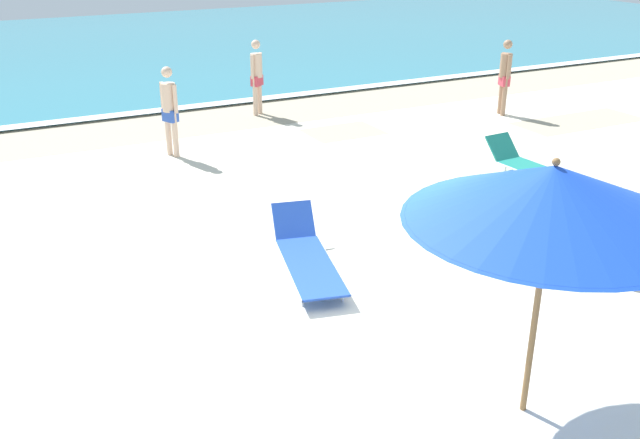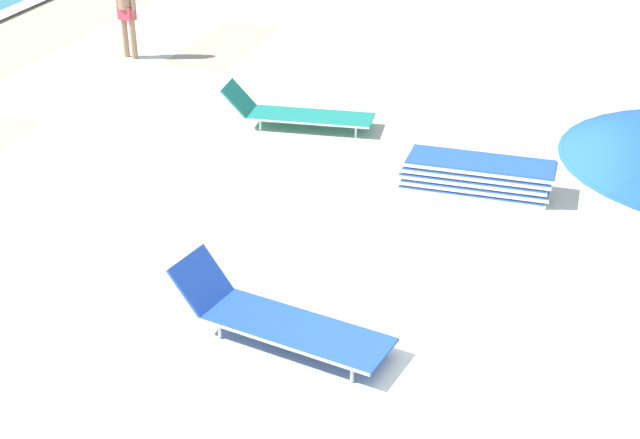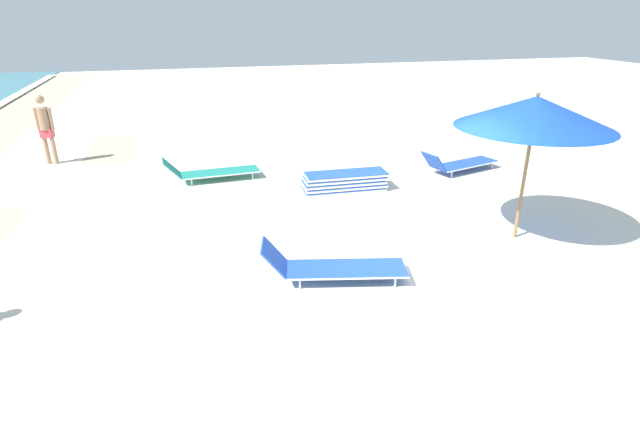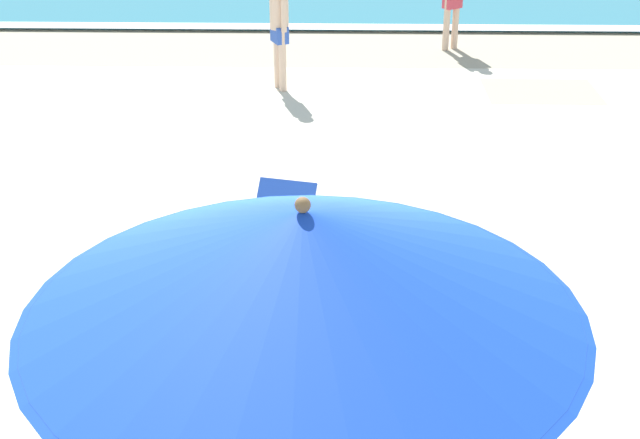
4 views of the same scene
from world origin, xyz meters
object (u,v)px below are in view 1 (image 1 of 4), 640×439
(lounger_stack, at_px, (594,243))
(beachgoer_shoreline_child, at_px, (505,73))
(beach_umbrella, at_px, (552,195))
(beachgoer_wading_adult, at_px, (170,106))
(sun_lounger_under_umbrella, at_px, (536,168))
(beachgoer_strolling_adult, at_px, (257,73))
(sun_lounger_beside_umbrella, at_px, (306,256))

(lounger_stack, relative_size, beachgoer_shoreline_child, 1.09)
(beach_umbrella, bearing_deg, lounger_stack, 34.06)
(beach_umbrella, distance_m, beachgoer_wading_adult, 9.39)
(beachgoer_shoreline_child, bearing_deg, sun_lounger_under_umbrella, -14.86)
(beach_umbrella, xyz_separation_m, lounger_stack, (3.17, 2.14, -2.00))
(beachgoer_shoreline_child, distance_m, beachgoer_strolling_adult, 5.85)
(lounger_stack, height_order, sun_lounger_under_umbrella, sun_lounger_under_umbrella)
(sun_lounger_under_umbrella, bearing_deg, beachgoer_wading_adult, 137.60)
(sun_lounger_under_umbrella, xyz_separation_m, beachgoer_shoreline_child, (2.52, 3.90, 0.78))
(sun_lounger_beside_umbrella, xyz_separation_m, beachgoer_wading_adult, (-0.15, 5.71, 0.78))
(beachgoer_shoreline_child, bearing_deg, beachgoer_wading_adult, -75.08)
(beachgoer_wading_adult, distance_m, beachgoer_shoreline_child, 7.95)
(beachgoer_shoreline_child, bearing_deg, beachgoer_strolling_adult, -98.98)
(sun_lounger_beside_umbrella, height_order, beachgoer_shoreline_child, beachgoer_shoreline_child)
(beachgoer_shoreline_child, bearing_deg, beach_umbrella, -21.16)
(beachgoer_wading_adult, relative_size, beachgoer_shoreline_child, 1.00)
(sun_lounger_under_umbrella, relative_size, beachgoer_wading_adult, 1.27)
(sun_lounger_under_umbrella, relative_size, beachgoer_strolling_adult, 1.27)
(beachgoer_wading_adult, bearing_deg, sun_lounger_beside_umbrella, -23.21)
(beach_umbrella, distance_m, sun_lounger_under_umbrella, 7.11)
(sun_lounger_beside_umbrella, relative_size, beachgoer_wading_adult, 1.25)
(beach_umbrella, distance_m, beachgoer_shoreline_child, 11.49)
(beach_umbrella, xyz_separation_m, beachgoer_strolling_adult, (2.01, 11.51, -1.21))
(lounger_stack, bearing_deg, beachgoer_wading_adult, 120.64)
(beachgoer_wading_adult, bearing_deg, sun_lounger_under_umbrella, 26.62)
(beachgoer_strolling_adult, bearing_deg, beachgoer_wading_adult, 2.92)
(beachgoer_shoreline_child, height_order, beachgoer_strolling_adult, same)
(beach_umbrella, relative_size, beachgoer_wading_adult, 1.43)
(lounger_stack, xyz_separation_m, sun_lounger_beside_umbrella, (-3.74, 1.43, 0.01))
(beachgoer_strolling_adult, bearing_deg, beachgoer_shoreline_child, 116.77)
(sun_lounger_under_umbrella, distance_m, beachgoer_strolling_adult, 7.13)
(lounger_stack, distance_m, beachgoer_wading_adult, 8.17)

